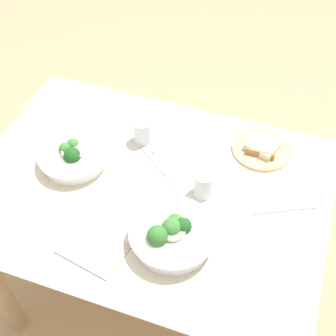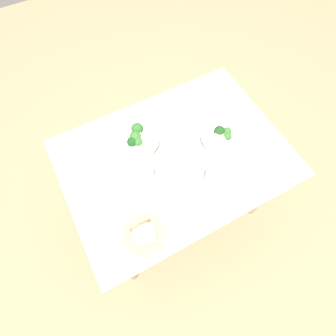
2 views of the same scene
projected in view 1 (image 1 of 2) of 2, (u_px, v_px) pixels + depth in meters
The scene contains 11 objects.
ground_plane at pixel (153, 290), 2.05m from camera, with size 6.00×6.00×0.00m, color tan.
dining_table at pixel (148, 211), 1.61m from camera, with size 1.16×0.84×0.71m.
broccoli_bowl_far at pixel (73, 156), 1.56m from camera, with size 0.24×0.24×0.09m.
broccoli_bowl_near at pixel (172, 234), 1.35m from camera, with size 0.25×0.25×0.10m.
bread_side_plate at pixel (262, 148), 1.62m from camera, with size 0.21×0.21×0.04m.
water_glass_center at pixel (204, 184), 1.47m from camera, with size 0.06×0.06×0.09m, color silver.
water_glass_side at pixel (143, 131), 1.62m from camera, with size 0.07×0.07×0.09m, color silver.
fork_by_near_bowl at pixel (164, 147), 1.63m from camera, with size 0.07×0.09×0.00m.
table_knife_left at pixel (286, 210), 1.45m from camera, with size 0.21×0.01×0.00m, color #B7B7BC.
table_knife_right at pixel (158, 165), 1.57m from camera, with size 0.21×0.01×0.00m, color #B7B7BC.
napkin_folded_upper at pixel (93, 248), 1.36m from camera, with size 0.19×0.13×0.01m, color #B1A997.
Camera 1 is at (0.38, -0.88, 1.89)m, focal length 49.95 mm.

